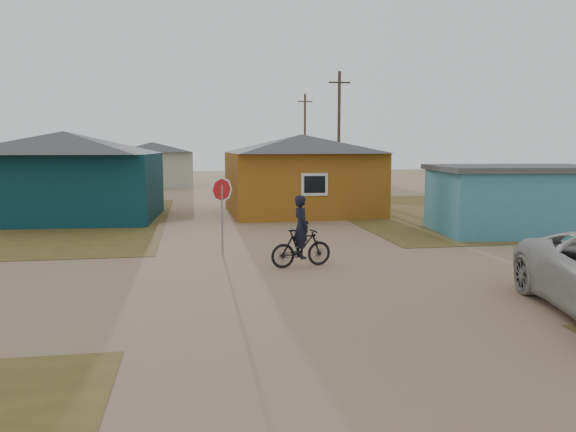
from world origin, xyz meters
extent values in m
plane|color=#967757|center=(0.00, 0.00, 0.00)|extent=(120.00, 120.00, 0.00)
cube|color=brown|center=(14.00, 13.00, 0.01)|extent=(20.00, 18.00, 0.00)
cube|color=#092A31|center=(-8.50, 13.50, 1.50)|extent=(8.40, 6.54, 3.00)
pyramid|color=#373739|center=(-8.50, 13.50, 3.50)|extent=(8.93, 7.08, 1.00)
cube|color=#8E5615|center=(2.50, 14.00, 1.50)|extent=(7.21, 6.24, 3.00)
pyramid|color=#373739|center=(2.50, 14.00, 3.45)|extent=(7.72, 6.76, 0.90)
cube|color=silver|center=(2.50, 10.97, 1.65)|extent=(1.20, 0.06, 1.00)
cube|color=black|center=(2.50, 10.94, 1.65)|extent=(0.95, 0.04, 0.75)
cube|color=teal|center=(9.50, 6.50, 1.20)|extent=(6.39, 4.61, 2.40)
cube|color=#373739|center=(9.50, 6.50, 2.50)|extent=(6.71, 4.93, 0.20)
cube|color=#A6AE95|center=(-6.00, 34.00, 1.40)|extent=(6.49, 5.60, 2.80)
pyramid|color=#373739|center=(-6.00, 34.00, 3.20)|extent=(7.04, 6.15, 0.80)
cube|color=gray|center=(10.00, 40.00, 1.40)|extent=(6.41, 5.50, 2.80)
pyramid|color=#373739|center=(10.00, 40.00, 3.20)|extent=(6.95, 6.05, 0.80)
cube|color=#A6AE95|center=(-14.00, 46.00, 1.35)|extent=(5.75, 5.28, 2.70)
pyramid|color=#373739|center=(-14.00, 46.00, 3.05)|extent=(6.28, 5.81, 0.70)
cylinder|color=#433728|center=(6.50, 22.00, 4.00)|extent=(0.20, 0.20, 8.00)
cube|color=#433728|center=(6.50, 22.00, 7.30)|extent=(1.40, 0.10, 0.10)
cylinder|color=#433728|center=(7.50, 38.00, 4.00)|extent=(0.20, 0.20, 8.00)
cube|color=#433728|center=(7.50, 38.00, 7.30)|extent=(1.40, 0.10, 0.10)
cylinder|color=gray|center=(-1.94, 4.02, 1.09)|extent=(0.06, 0.06, 2.18)
imported|color=black|center=(0.14, 1.89, 0.54)|extent=(1.85, 0.85, 1.07)
imported|color=black|center=(0.14, 1.89, 1.14)|extent=(0.54, 0.71, 1.76)
camera|label=1|loc=(-2.82, -13.24, 3.41)|focal=35.00mm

